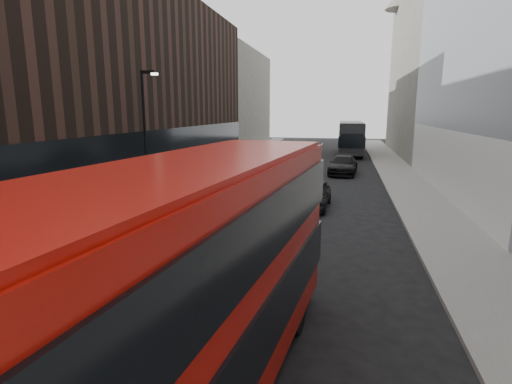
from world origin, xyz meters
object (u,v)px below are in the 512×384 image
Objects in this scene: street_lamp at (146,122)px; red_bus at (180,291)px; grey_bus at (351,137)px; car_b at (309,188)px; car_a at (313,194)px; car_c at (343,165)px.

street_lamp is 19.50m from red_bus.
car_b is at bearing -96.37° from grey_bus.
car_b is at bearing 103.57° from car_a.
red_bus is at bearing -94.58° from grey_bus.
red_bus is at bearing -90.21° from car_c.
car_a is (0.74, 15.02, -1.60)m from red_bus.
red_bus reaches higher than car_b.
red_bus reaches higher than grey_bus.
car_c is at bearing 39.78° from street_lamp.
red_bus is at bearing -89.37° from car_b.
grey_bus is 2.79× the size of car_a.
street_lamp is 1.41× the size of car_c.
car_c is (-0.63, -14.86, -1.23)m from grey_bus.
street_lamp is 10.39m from car_b.
car_c is (1.78, 9.61, 0.09)m from car_b.
car_c reaches higher than car_b.
street_lamp reaches higher than red_bus.
car_c is (2.16, 26.60, -1.57)m from red_bus.
grey_bus is (2.78, 41.46, -0.34)m from red_bus.
car_a is 2.00m from car_b.
car_b is (9.76, 0.00, -3.55)m from street_lamp.
red_bus is 2.09× the size of car_c.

